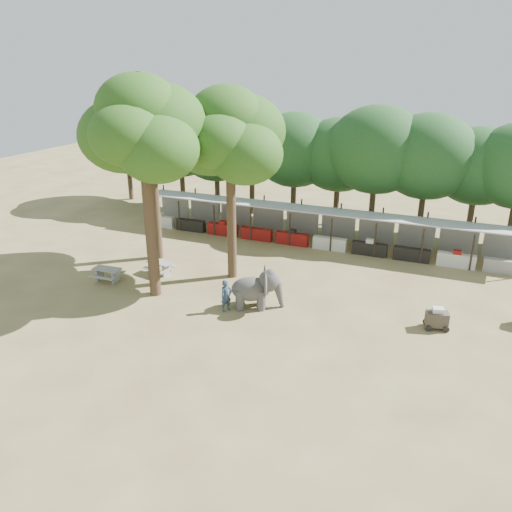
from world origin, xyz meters
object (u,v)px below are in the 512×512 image
at_px(cart_front, 437,318).
at_px(yard_tree_left, 150,135).
at_px(yard_tree_back, 229,136).
at_px(yard_tree_center, 143,130).
at_px(handler, 226,296).
at_px(picnic_table_near, 107,273).
at_px(elephant, 257,288).
at_px(picnic_table_far, 160,266).

bearing_deg(cart_front, yard_tree_left, 156.03).
bearing_deg(yard_tree_back, yard_tree_center, -126.86).
distance_m(yard_tree_back, handler, 9.08).
bearing_deg(picnic_table_near, handler, -8.68).
xyz_separation_m(yard_tree_left, yard_tree_back, (6.00, -1.00, 0.34)).
bearing_deg(picnic_table_near, cart_front, 1.15).
bearing_deg(elephant, yard_tree_back, 109.90).
relative_size(handler, cart_front, 1.34).
xyz_separation_m(elephant, cart_front, (9.17, 1.23, -0.55)).
bearing_deg(elephant, picnic_table_near, 159.54).
xyz_separation_m(yard_tree_left, cart_front, (18.31, -3.27, -7.64)).
xyz_separation_m(yard_tree_center, elephant, (6.14, 0.50, -8.10)).
bearing_deg(yard_tree_back, handler, -68.46).
distance_m(yard_tree_back, elephant, 8.79).
relative_size(yard_tree_back, elephant, 3.81).
xyz_separation_m(elephant, picnic_table_near, (-9.70, -0.26, -0.57)).
distance_m(yard_tree_left, elephant, 12.41).
distance_m(yard_tree_center, elephant, 10.17).
bearing_deg(yard_tree_left, picnic_table_far, -55.38).
distance_m(yard_tree_back, cart_front, 14.84).
bearing_deg(handler, yard_tree_back, 52.36).
height_order(handler, picnic_table_far, handler).
bearing_deg(elephant, handler, -164.52).
height_order(yard_tree_left, yard_tree_center, yard_tree_center).
height_order(yard_tree_center, picnic_table_near, yard_tree_center).
bearing_deg(cart_front, handler, 178.31).
relative_size(yard_tree_left, picnic_table_near, 6.28).
height_order(yard_tree_left, picnic_table_near, yard_tree_left).
relative_size(yard_tree_center, picnic_table_far, 6.34).
bearing_deg(cart_front, elephant, 173.81).
bearing_deg(picnic_table_far, cart_front, 9.26).
bearing_deg(picnic_table_far, yard_tree_left, 136.27).
bearing_deg(handler, elephant, -21.72).
relative_size(elephant, handler, 1.69).
height_order(yard_tree_center, picnic_table_far, yard_tree_center).
xyz_separation_m(yard_tree_center, cart_front, (15.31, 1.73, -8.64)).
relative_size(yard_tree_left, cart_front, 8.34).
height_order(yard_tree_left, yard_tree_back, yard_tree_back).
distance_m(handler, cart_front, 10.77).
bearing_deg(yard_tree_center, yard_tree_left, 120.96).
distance_m(yard_tree_center, yard_tree_back, 5.04).
xyz_separation_m(yard_tree_left, yard_tree_center, (3.00, -5.00, 1.01)).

